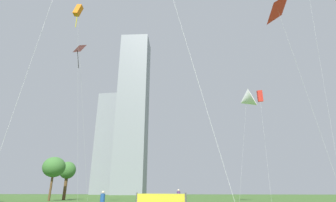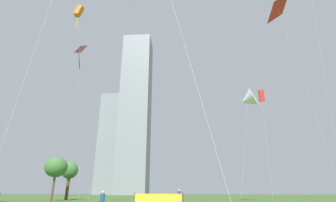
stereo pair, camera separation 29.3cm
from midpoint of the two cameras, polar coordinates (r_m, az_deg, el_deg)
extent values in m
cylinder|color=gray|center=(30.24, 2.15, -22.48)|extent=(0.17, 0.17, 0.88)
cylinder|color=gray|center=(30.42, 2.26, -22.47)|extent=(0.17, 0.17, 0.88)
cylinder|color=#593372|center=(30.31, 2.19, -20.98)|extent=(0.41, 0.41, 0.70)
sphere|color=beige|center=(30.31, 2.17, -20.09)|extent=(0.24, 0.24, 0.24)
cylinder|color=#1E478C|center=(21.46, -15.42, -20.95)|extent=(0.36, 0.36, 0.62)
sphere|color=beige|center=(21.46, -15.31, -19.84)|extent=(0.21, 0.21, 0.21)
cylinder|color=silver|center=(40.06, 16.92, -10.30)|extent=(2.92, 1.27, 15.94)
cone|color=white|center=(42.89, 17.63, 0.21)|extent=(4.07, 4.08, 3.67)
cylinder|color=silver|center=(38.14, -19.34, -5.22)|extent=(0.62, 7.00, 21.58)
pyramid|color=#E5598C|center=(39.56, -20.17, 11.46)|extent=(1.72, 1.65, 1.17)
cylinder|color=black|center=(38.65, -20.46, 9.13)|extent=(0.65, 0.13, 2.99)
cylinder|color=silver|center=(33.70, -20.52, 0.10)|extent=(1.16, 4.46, 25.22)
cube|color=orange|center=(38.38, -20.46, 19.20)|extent=(1.00, 1.01, 1.94)
cylinder|color=yellow|center=(37.48, -20.75, 17.43)|extent=(0.31, 0.52, 2.35)
cylinder|color=silver|center=(19.30, -29.74, 7.90)|extent=(0.46, 2.15, 19.66)
cylinder|color=silver|center=(17.59, 0.72, 22.52)|extent=(5.77, 4.01, 27.09)
cylinder|color=silver|center=(41.03, 21.54, -9.32)|extent=(1.15, 2.64, 16.89)
cube|color=red|center=(44.57, 20.49, 1.08)|extent=(0.85, 1.16, 2.07)
cylinder|color=silver|center=(37.85, 31.81, 7.56)|extent=(2.36, 0.32, 34.66)
cylinder|color=silver|center=(27.56, 29.77, 0.24)|extent=(3.68, 2.84, 20.01)
pyramid|color=red|center=(30.47, 23.87, 19.00)|extent=(2.68, 2.61, 1.96)
cylinder|color=brown|center=(50.65, -25.84, -17.75)|extent=(0.38, 0.38, 4.39)
ellipsoid|color=#3D7033|center=(50.82, -25.21, -13.76)|extent=(3.96, 3.96, 3.60)
cylinder|color=brown|center=(56.14, -23.02, -18.13)|extent=(0.62, 0.62, 4.56)
ellipsoid|color=#3D7033|center=(56.29, -22.53, -14.67)|extent=(3.27, 3.27, 3.42)
cube|color=gray|center=(135.36, -8.22, -2.02)|extent=(16.70, 16.31, 87.38)
cube|color=gray|center=(147.09, -11.99, -9.56)|extent=(19.92, 17.99, 56.08)
camera|label=1|loc=(0.15, -90.34, 0.13)|focal=26.13mm
camera|label=2|loc=(0.15, 89.66, -0.13)|focal=26.13mm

